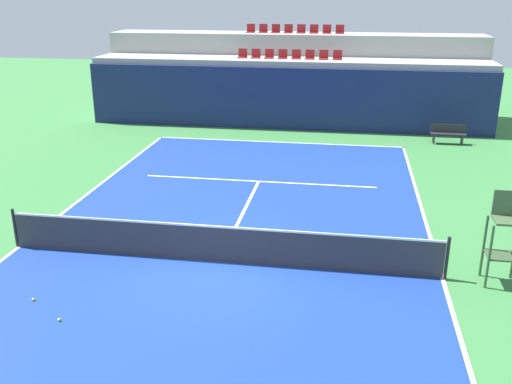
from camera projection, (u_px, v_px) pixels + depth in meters
ground_plane at (219, 262)px, 14.47m from camera, size 80.00×80.00×0.00m
court_surface at (219, 262)px, 14.46m from camera, size 11.00×24.00×0.01m
baseline_far at (278, 142)px, 25.56m from camera, size 11.00×0.10×0.00m
sideline_left at (20, 246)px, 15.29m from camera, size 0.10×24.00×0.00m
sideline_right at (442, 278)px, 13.63m from camera, size 0.10×24.00×0.00m
service_line_far at (259, 181)px, 20.41m from camera, size 8.26×0.10×0.00m
centre_service_line at (242, 214)px, 17.43m from camera, size 0.10×6.40×0.00m
back_wall at (285, 99)px, 27.46m from camera, size 19.48×0.30×2.96m
stands_tier_lower at (289, 92)px, 28.67m from camera, size 19.48×2.40×3.22m
stands_tier_upper at (294, 74)px, 30.72m from camera, size 19.48×2.40×4.26m
seating_row_lower at (289, 56)px, 28.17m from camera, size 5.14×0.44×0.44m
seating_row_upper at (295, 31)px, 30.05m from camera, size 5.14×0.44×0.44m
tennis_net at (218, 243)px, 14.29m from camera, size 11.08×0.08×1.07m
umpire_chair at (504, 235)px, 13.10m from camera, size 0.76×0.66×2.20m
player_bench at (448, 132)px, 25.23m from camera, size 1.50×0.40×0.85m
tennis_ball_1 at (59, 320)px, 11.86m from camera, size 0.07×0.07×0.07m
tennis_ball_2 at (33, 299)px, 12.63m from camera, size 0.07×0.07×0.07m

